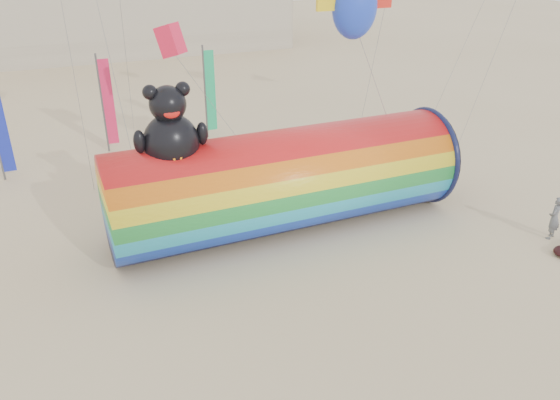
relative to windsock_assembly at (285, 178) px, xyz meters
name	(u,v)px	position (x,y,z in m)	size (l,w,h in m)	color
ground	(284,285)	(-1.74, -3.84, -2.08)	(160.00, 160.00, 0.00)	#CCB58C
windsock_assembly	(285,178)	(0.00, 0.00, 0.00)	(13.61, 4.15, 6.28)	red
kite_handler	(554,218)	(8.96, -5.01, -1.22)	(0.63, 0.41, 1.72)	slate
festival_banners	(112,106)	(-4.95, 10.81, 0.56)	(11.29, 2.17, 5.20)	#59595E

